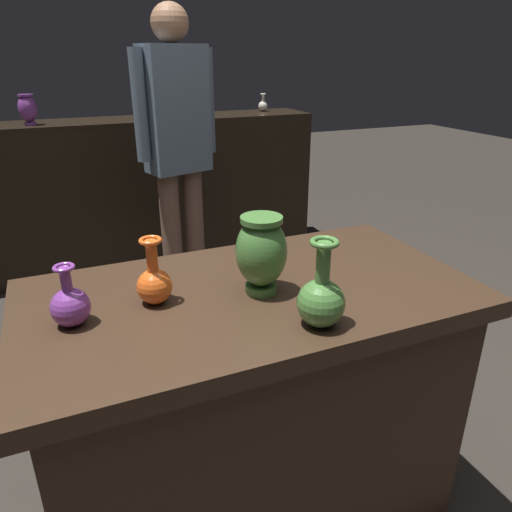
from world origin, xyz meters
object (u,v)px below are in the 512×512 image
(shelf_vase_left, at_px, (28,108))
(visitor_center_back, at_px, (177,142))
(vase_centerpiece, at_px, (261,252))
(vase_left_accent, at_px, (70,305))
(shelf_vase_right, at_px, (194,107))
(vase_tall_behind, at_px, (321,298))
(vase_right_accent, at_px, (154,282))
(shelf_vase_far_right, at_px, (263,105))

(shelf_vase_left, distance_m, visitor_center_back, 0.99)
(vase_centerpiece, height_order, shelf_vase_left, shelf_vase_left)
(vase_left_accent, xyz_separation_m, visitor_center_back, (0.64, 1.46, 0.10))
(vase_left_accent, relative_size, shelf_vase_right, 0.92)
(vase_tall_behind, xyz_separation_m, vase_right_accent, (-0.33, 0.26, -0.01))
(vase_right_accent, relative_size, shelf_vase_far_right, 1.41)
(vase_right_accent, distance_m, shelf_vase_far_right, 2.59)
(vase_left_accent, bearing_deg, vase_centerpiece, -2.19)
(vase_tall_behind, height_order, vase_left_accent, vase_tall_behind)
(vase_right_accent, bearing_deg, vase_left_accent, -170.93)
(vase_tall_behind, height_order, vase_right_accent, vase_tall_behind)
(shelf_vase_far_right, bearing_deg, vase_right_accent, -119.95)
(vase_centerpiece, relative_size, vase_right_accent, 1.20)
(vase_tall_behind, distance_m, shelf_vase_left, 2.45)
(vase_centerpiece, height_order, vase_tall_behind, vase_tall_behind)
(vase_left_accent, distance_m, visitor_center_back, 1.60)
(vase_left_accent, bearing_deg, vase_right_accent, 9.07)
(vase_centerpiece, xyz_separation_m, vase_right_accent, (-0.27, 0.05, -0.06))
(vase_centerpiece, bearing_deg, vase_right_accent, 169.51)
(vase_left_accent, xyz_separation_m, shelf_vase_left, (-0.07, 2.14, 0.23))
(vase_tall_behind, relative_size, visitor_center_back, 0.13)
(vase_right_accent, bearing_deg, shelf_vase_left, 97.36)
(shelf_vase_left, bearing_deg, vase_tall_behind, -75.77)
(vase_right_accent, xyz_separation_m, shelf_vase_far_right, (1.29, 2.23, 0.17))
(shelf_vase_left, xyz_separation_m, visitor_center_back, (0.71, -0.67, -0.14))
(vase_centerpiece, xyz_separation_m, shelf_vase_left, (-0.54, 2.16, 0.17))
(vase_centerpiece, height_order, vase_left_accent, vase_centerpiece)
(vase_left_accent, relative_size, visitor_center_back, 0.09)
(vase_right_accent, height_order, shelf_vase_far_right, shelf_vase_far_right)
(vase_left_accent, relative_size, shelf_vase_far_right, 1.22)
(vase_tall_behind, xyz_separation_m, shelf_vase_right, (0.44, 2.48, 0.17))
(vase_right_accent, relative_size, visitor_center_back, 0.11)
(visitor_center_back, bearing_deg, vase_tall_behind, 70.77)
(vase_right_accent, bearing_deg, vase_centerpiece, -10.49)
(vase_right_accent, relative_size, shelf_vase_right, 1.06)
(visitor_center_back, bearing_deg, shelf_vase_left, -59.14)
(shelf_vase_far_right, distance_m, visitor_center_back, 1.17)
(shelf_vase_right, bearing_deg, shelf_vase_far_right, 0.83)
(vase_right_accent, bearing_deg, shelf_vase_far_right, 60.05)
(vase_left_accent, relative_size, vase_right_accent, 0.86)
(vase_tall_behind, relative_size, shelf_vase_left, 1.22)
(vase_right_accent, height_order, shelf_vase_left, shelf_vase_left)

